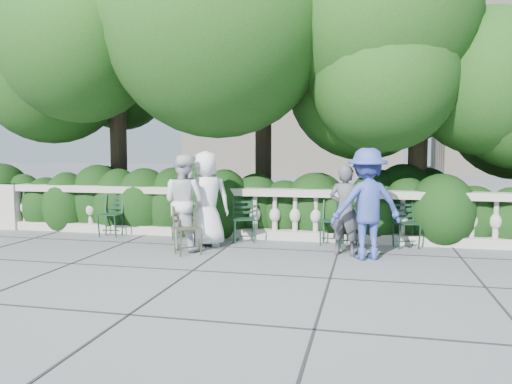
% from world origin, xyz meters
% --- Properties ---
extents(ground, '(90.00, 90.00, 0.00)m').
position_xyz_m(ground, '(0.00, 0.00, 0.00)').
color(ground, '#595B61').
rests_on(ground, ground).
extents(balustrade, '(12.00, 0.44, 1.00)m').
position_xyz_m(balustrade, '(0.00, 1.80, 0.49)').
color(balustrade, '#9E998E').
rests_on(balustrade, ground).
extents(shrub_hedge, '(15.00, 2.60, 1.70)m').
position_xyz_m(shrub_hedge, '(0.00, 3.00, 0.00)').
color(shrub_hedge, black).
rests_on(shrub_hedge, ground).
extents(tree_canopy, '(15.04, 6.52, 6.78)m').
position_xyz_m(tree_canopy, '(0.69, 3.19, 3.96)').
color(tree_canopy, '#3F3023').
rests_on(tree_canopy, ground).
extents(chair_a, '(0.47, 0.51, 0.84)m').
position_xyz_m(chair_a, '(-1.52, 1.17, 0.00)').
color(chair_a, black).
rests_on(chair_a, ground).
extents(chair_b, '(0.46, 0.50, 0.84)m').
position_xyz_m(chair_b, '(-3.13, 1.23, 0.00)').
color(chair_b, black).
rests_on(chair_b, ground).
extents(chair_c, '(0.55, 0.58, 0.84)m').
position_xyz_m(chair_c, '(1.70, 1.18, 0.00)').
color(chair_c, black).
rests_on(chair_c, ground).
extents(chair_d, '(0.57, 0.60, 0.84)m').
position_xyz_m(chair_d, '(-0.26, 1.18, 0.00)').
color(chair_d, black).
rests_on(chair_d, ground).
extents(chair_e, '(0.56, 0.59, 0.84)m').
position_xyz_m(chair_e, '(2.72, 1.32, 0.00)').
color(chair_e, black).
rests_on(chair_e, ground).
extents(chair_f, '(0.48, 0.52, 0.84)m').
position_xyz_m(chair_f, '(1.33, 1.30, 0.00)').
color(chair_f, black).
rests_on(chair_f, ground).
extents(chair_weathered, '(0.64, 0.65, 0.84)m').
position_xyz_m(chair_weathered, '(-0.88, -0.06, 0.00)').
color(chair_weathered, black).
rests_on(chair_weathered, ground).
extents(person_businessman, '(1.01, 0.86, 1.75)m').
position_xyz_m(person_businessman, '(-0.88, 0.79, 0.87)').
color(person_businessman, white).
rests_on(person_businessman, ground).
extents(person_woman_grey, '(0.63, 0.50, 1.52)m').
position_xyz_m(person_woman_grey, '(1.62, 0.59, 0.76)').
color(person_woman_grey, '#454449').
rests_on(person_woman_grey, ground).
extents(person_casual_man, '(0.99, 0.88, 1.69)m').
position_xyz_m(person_casual_man, '(-1.17, 0.45, 0.85)').
color(person_casual_man, silver).
rests_on(person_casual_man, ground).
extents(person_older_blue, '(1.32, 1.04, 1.80)m').
position_xyz_m(person_older_blue, '(1.98, 0.38, 0.90)').
color(person_older_blue, '#304091').
rests_on(person_older_blue, ground).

